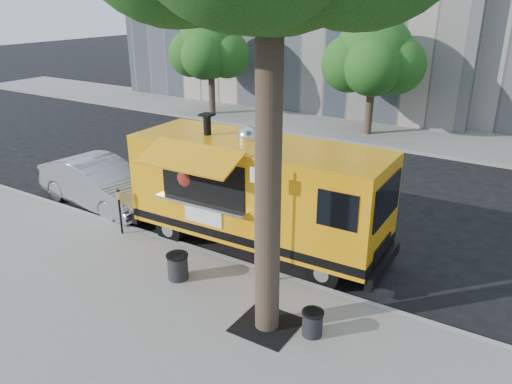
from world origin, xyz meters
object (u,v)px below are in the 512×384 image
trash_bin_right (312,322)px  food_truck (256,191)px  far_tree_a (210,47)px  far_tree_b (374,55)px  sign_post (256,216)px  sedan (100,183)px  trash_bin_left (178,266)px  parking_meter (119,206)px

trash_bin_right → food_truck: bearing=137.7°
far_tree_a → far_tree_b: far_tree_b is taller
far_tree_b → food_truck: size_ratio=0.77×
far_tree_a → sign_post: 18.14m
food_truck → far_tree_b: bearing=95.3°
food_truck → sedan: bearing=-179.8°
far_tree_b → sedan: far_tree_b is taller
sedan → trash_bin_left: (5.22, -2.35, -0.28)m
sign_post → trash_bin_left: bearing=-154.2°
trash_bin_left → trash_bin_right: (3.61, -0.22, -0.05)m
food_truck → trash_bin_right: bearing=-43.8°
sign_post → trash_bin_left: (-1.66, -0.80, -1.36)m
food_truck → trash_bin_left: bearing=-104.8°
far_tree_a → trash_bin_right: bearing=-47.8°
far_tree_a → trash_bin_left: 17.98m
far_tree_b → sign_post: size_ratio=1.83×
far_tree_a → food_truck: bearing=-49.1°
sedan → trash_bin_right: size_ratio=8.80×
far_tree_a → sedan: size_ratio=1.15×
trash_bin_right → far_tree_a: bearing=132.2°
far_tree_b → sedan: size_ratio=1.18×
parking_meter → trash_bin_left: (2.89, -1.00, -0.50)m
far_tree_b → parking_meter: far_tree_b is taller
sedan → trash_bin_left: sedan is taller
sign_post → parking_meter: bearing=177.5°
food_truck → far_tree_a: bearing=129.4°
far_tree_a → trash_bin_right: (13.50, -14.87, -3.34)m
far_tree_a → food_truck: 16.18m
far_tree_a → trash_bin_right: 20.36m
sign_post → trash_bin_right: sign_post is taller
sign_post → sedan: (-6.88, 1.55, -1.08)m
far_tree_b → sign_post: bearing=-79.9°
trash_bin_left → far_tree_a: bearing=124.0°
parking_meter → sedan: bearing=149.9°
sedan → food_truck: bearing=-82.3°
far_tree_b → food_truck: (1.49, -12.53, -2.20)m
parking_meter → food_truck: (3.49, 1.52, 0.66)m
sedan → trash_bin_right: bearing=-100.1°
sign_post → parking_meter: sign_post is taller
sign_post → far_tree_a: bearing=129.8°
parking_meter → sedan: (-2.33, 1.35, -0.21)m
food_truck → sedan: food_truck is taller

